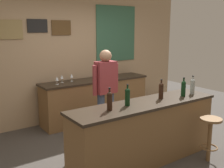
# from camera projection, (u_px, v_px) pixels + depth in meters

# --- Properties ---
(ground_plane) EXTENTS (10.00, 10.00, 0.00)m
(ground_plane) POSITION_uv_depth(u_px,v_px,m) (128.00, 151.00, 4.41)
(ground_plane) COLOR #423D38
(back_wall) EXTENTS (6.00, 0.09, 2.80)m
(back_wall) POSITION_uv_depth(u_px,v_px,m) (71.00, 55.00, 5.76)
(back_wall) COLOR tan
(back_wall) RESTS_ON ground_plane
(bar_counter) EXTENTS (2.41, 0.60, 0.92)m
(bar_counter) POSITION_uv_depth(u_px,v_px,m) (145.00, 132.00, 4.00)
(bar_counter) COLOR brown
(bar_counter) RESTS_ON ground_plane
(side_counter) EXTENTS (2.45, 0.56, 0.90)m
(side_counter) POSITION_uv_depth(u_px,v_px,m) (96.00, 99.00, 5.87)
(side_counter) COLOR brown
(side_counter) RESTS_ON ground_plane
(bartender) EXTENTS (0.52, 0.21, 1.62)m
(bartender) POSITION_uv_depth(u_px,v_px,m) (106.00, 89.00, 4.71)
(bartender) COLOR #384766
(bartender) RESTS_ON ground_plane
(bar_stool) EXTENTS (0.32, 0.32, 0.68)m
(bar_stool) POSITION_uv_depth(u_px,v_px,m) (210.00, 132.00, 3.99)
(bar_stool) COLOR brown
(bar_stool) RESTS_ON ground_plane
(wine_bottle_a) EXTENTS (0.07, 0.07, 0.31)m
(wine_bottle_a) POSITION_uv_depth(u_px,v_px,m) (110.00, 100.00, 3.51)
(wine_bottle_a) COLOR black
(wine_bottle_a) RESTS_ON bar_counter
(wine_bottle_b) EXTENTS (0.07, 0.07, 0.31)m
(wine_bottle_b) POSITION_uv_depth(u_px,v_px,m) (127.00, 96.00, 3.72)
(wine_bottle_b) COLOR black
(wine_bottle_b) RESTS_ON bar_counter
(wine_bottle_c) EXTENTS (0.07, 0.07, 0.31)m
(wine_bottle_c) POSITION_uv_depth(u_px,v_px,m) (161.00, 90.00, 4.08)
(wine_bottle_c) COLOR black
(wine_bottle_c) RESTS_ON bar_counter
(wine_bottle_d) EXTENTS (0.07, 0.07, 0.31)m
(wine_bottle_d) POSITION_uv_depth(u_px,v_px,m) (183.00, 88.00, 4.24)
(wine_bottle_d) COLOR black
(wine_bottle_d) RESTS_ON bar_counter
(wine_bottle_e) EXTENTS (0.07, 0.07, 0.31)m
(wine_bottle_e) POSITION_uv_depth(u_px,v_px,m) (193.00, 86.00, 4.39)
(wine_bottle_e) COLOR #999E99
(wine_bottle_e) RESTS_ON bar_counter
(wine_glass_a) EXTENTS (0.07, 0.07, 0.16)m
(wine_glass_a) POSITION_uv_depth(u_px,v_px,m) (57.00, 79.00, 5.23)
(wine_glass_a) COLOR silver
(wine_glass_a) RESTS_ON side_counter
(wine_glass_b) EXTENTS (0.07, 0.07, 0.16)m
(wine_glass_b) POSITION_uv_depth(u_px,v_px,m) (62.00, 77.00, 5.40)
(wine_glass_b) COLOR silver
(wine_glass_b) RESTS_ON side_counter
(wine_glass_c) EXTENTS (0.07, 0.07, 0.16)m
(wine_glass_c) POSITION_uv_depth(u_px,v_px,m) (72.00, 76.00, 5.53)
(wine_glass_c) COLOR silver
(wine_glass_c) RESTS_ON side_counter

